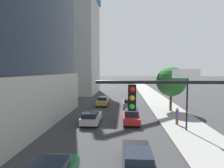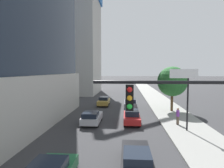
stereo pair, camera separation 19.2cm
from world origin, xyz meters
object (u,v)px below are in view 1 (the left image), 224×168
at_px(car_black, 137,158).
at_px(pedestrian_purple_shirt, 177,116).
at_px(construction_building, 71,35).
at_px(car_gray, 129,103).
at_px(street_lamp, 187,91).
at_px(car_silver, 91,117).
at_px(street_tree, 171,81).
at_px(car_gold, 103,101).
at_px(car_red, 131,117).
at_px(traffic_light_pole, 187,114).

height_order(car_black, pedestrian_purple_shirt, pedestrian_purple_shirt).
bearing_deg(construction_building, car_gray, -52.49).
bearing_deg(street_lamp, car_silver, 168.05).
bearing_deg(street_tree, street_lamp, -93.98).
distance_m(car_gold, pedestrian_purple_shirt, 14.84).
height_order(car_gray, car_red, car_red).
xyz_separation_m(car_gold, car_gray, (4.46, -1.64, -0.00)).
relative_size(car_gold, pedestrian_purple_shirt, 2.52).
distance_m(construction_building, traffic_light_pole, 46.38).
bearing_deg(car_gold, car_red, -67.55).
xyz_separation_m(street_lamp, street_tree, (0.64, 9.19, 0.42)).
bearing_deg(car_gold, street_lamp, -54.30).
distance_m(car_gold, car_red, 11.67).
xyz_separation_m(car_red, pedestrian_purple_shirt, (4.90, -0.73, 0.33)).
xyz_separation_m(construction_building, traffic_light_pole, (16.36, -42.02, -10.84)).
distance_m(street_tree, car_silver, 13.09).
xyz_separation_m(traffic_light_pole, street_tree, (4.17, 20.26, 0.16)).
height_order(car_silver, car_gray, car_gray).
relative_size(construction_building, car_red, 7.64).
height_order(street_lamp, car_silver, street_lamp).
relative_size(street_tree, pedestrian_purple_shirt, 3.54).
xyz_separation_m(construction_building, pedestrian_purple_shirt, (19.52, -28.94, -13.98)).
height_order(construction_building, car_black, construction_building).
bearing_deg(car_gold, car_gray, -20.16).
distance_m(car_black, car_red, 10.31).
bearing_deg(car_silver, car_red, 8.69).
bearing_deg(street_tree, pedestrian_purple_shirt, -97.95).
bearing_deg(car_silver, car_gold, 90.00).
bearing_deg(street_lamp, street_tree, 86.02).
xyz_separation_m(street_tree, car_gray, (-5.90, 2.70, -3.64)).
height_order(street_tree, car_gold, street_tree).
xyz_separation_m(car_black, car_gray, (0.00, 19.46, 0.04)).
bearing_deg(street_lamp, car_gray, 113.87).
height_order(car_silver, pedestrian_purple_shirt, pedestrian_purple_shirt).
distance_m(construction_building, street_tree, 31.76).
distance_m(traffic_light_pole, street_lamp, 11.63).
relative_size(car_black, car_red, 0.97).
height_order(traffic_light_pole, street_lamp, traffic_light_pole).
bearing_deg(street_tree, car_silver, -145.46).
xyz_separation_m(traffic_light_pole, car_gold, (-6.19, 24.60, -3.47)).
height_order(street_tree, car_black, street_tree).
distance_m(traffic_light_pole, car_gray, 23.29).
height_order(traffic_light_pole, car_silver, traffic_light_pole).
relative_size(construction_building, street_lamp, 6.01).
xyz_separation_m(traffic_light_pole, car_gray, (-1.74, 22.96, -3.47)).
bearing_deg(street_lamp, car_gold, 125.70).
distance_m(street_lamp, street_tree, 9.22).
bearing_deg(pedestrian_purple_shirt, construction_building, 124.01).
distance_m(street_tree, car_gray, 7.44).
bearing_deg(street_tree, car_gold, 157.27).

